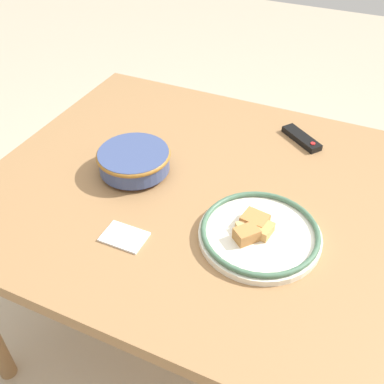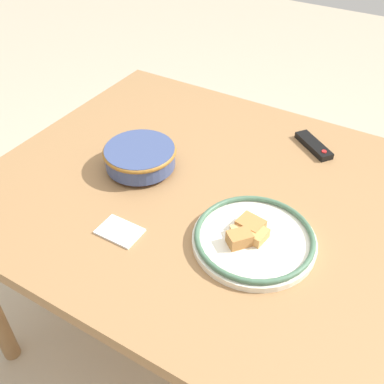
# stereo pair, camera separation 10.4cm
# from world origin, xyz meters

# --- Properties ---
(ground_plane) EXTENTS (8.00, 8.00, 0.00)m
(ground_plane) POSITION_xyz_m (0.00, 0.00, 0.00)
(ground_plane) COLOR #B7A88E
(dining_table) EXTENTS (1.44, 1.06, 0.73)m
(dining_table) POSITION_xyz_m (0.00, 0.00, 0.66)
(dining_table) COLOR olive
(dining_table) RESTS_ON ground_plane
(noodle_bowl) EXTENTS (0.22, 0.22, 0.07)m
(noodle_bowl) POSITION_xyz_m (-0.31, -0.02, 0.77)
(noodle_bowl) COLOR #384775
(noodle_bowl) RESTS_ON dining_table
(food_plate) EXTENTS (0.31, 0.31, 0.05)m
(food_plate) POSITION_xyz_m (0.12, -0.13, 0.74)
(food_plate) COLOR silver
(food_plate) RESTS_ON dining_table
(tv_remote) EXTENTS (0.15, 0.13, 0.02)m
(tv_remote) POSITION_xyz_m (0.11, 0.35, 0.74)
(tv_remote) COLOR black
(tv_remote) RESTS_ON dining_table
(folded_napkin) EXTENTS (0.11, 0.08, 0.01)m
(folded_napkin) POSITION_xyz_m (-0.19, -0.27, 0.73)
(folded_napkin) COLOR white
(folded_napkin) RESTS_ON dining_table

